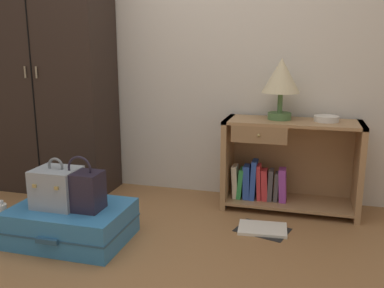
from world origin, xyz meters
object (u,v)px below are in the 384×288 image
(bowl, at_px, (326,119))
(open_book_on_floor, at_px, (263,229))
(suitcase_large, at_px, (72,223))
(wardrobe, at_px, (49,71))
(train_case, at_px, (57,187))
(table_lamp, at_px, (281,79))
(handbag, at_px, (81,190))
(bottle, at_px, (1,218))
(bookshelf, at_px, (284,166))

(bowl, bearing_deg, open_book_on_floor, -128.64)
(suitcase_large, height_order, open_book_on_floor, suitcase_large)
(wardrobe, relative_size, train_case, 6.45)
(table_lamp, height_order, bowl, table_lamp)
(wardrobe, bearing_deg, suitcase_large, -52.27)
(train_case, bearing_deg, table_lamp, 37.12)
(wardrobe, height_order, suitcase_large, wardrobe)
(handbag, height_order, open_book_on_floor, handbag)
(table_lamp, bearing_deg, bottle, -150.36)
(bowl, height_order, open_book_on_floor, bowl)
(bottle, bearing_deg, table_lamp, 29.64)
(bookshelf, height_order, open_book_on_floor, bookshelf)
(bookshelf, height_order, bowl, bowl)
(table_lamp, distance_m, bottle, 2.13)
(wardrobe, height_order, bottle, wardrobe)
(table_lamp, relative_size, bottle, 2.03)
(bowl, bearing_deg, table_lamp, 179.22)
(suitcase_large, xyz_separation_m, handbag, (0.09, -0.02, 0.24))
(bookshelf, height_order, bottle, bookshelf)
(suitcase_large, bearing_deg, bottle, -177.11)
(bookshelf, bearing_deg, suitcase_large, -143.37)
(table_lamp, xyz_separation_m, open_book_on_floor, (-0.05, -0.47, -0.96))
(table_lamp, relative_size, bowl, 2.54)
(wardrobe, relative_size, bottle, 9.22)
(suitcase_large, relative_size, handbag, 2.13)
(open_book_on_floor, bearing_deg, bookshelf, 77.98)
(suitcase_large, bearing_deg, open_book_on_floor, 22.18)
(wardrobe, distance_m, bookshelf, 2.03)
(bowl, xyz_separation_m, suitcase_large, (-1.52, -0.93, -0.58))
(bookshelf, relative_size, bowl, 5.66)
(wardrobe, distance_m, bowl, 2.22)
(wardrobe, bearing_deg, bookshelf, 1.30)
(train_case, relative_size, handbag, 0.93)
(open_book_on_floor, bearing_deg, wardrobe, 167.25)
(wardrobe, relative_size, open_book_on_floor, 5.19)
(bottle, height_order, open_book_on_floor, bottle)
(wardrobe, height_order, handbag, wardrobe)
(suitcase_large, distance_m, handbag, 0.25)
(table_lamp, relative_size, open_book_on_floor, 1.14)
(handbag, bearing_deg, bookshelf, 39.39)
(suitcase_large, bearing_deg, train_case, -167.42)
(table_lamp, relative_size, handbag, 1.32)
(bowl, relative_size, handbag, 0.52)
(table_lamp, relative_size, train_case, 1.42)
(train_case, bearing_deg, bookshelf, 35.53)
(bowl, xyz_separation_m, open_book_on_floor, (-0.37, -0.47, -0.68))
(bookshelf, height_order, suitcase_large, bookshelf)
(bottle, distance_m, open_book_on_floor, 1.72)
(bowl, bearing_deg, bottle, -154.62)
(train_case, distance_m, handbag, 0.17)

